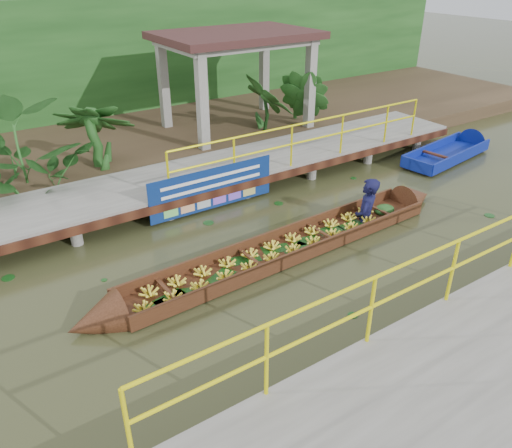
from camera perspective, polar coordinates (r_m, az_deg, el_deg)
ground at (r=9.48m, az=2.58°, el=-4.11°), size 80.00×80.00×0.00m
land_strip at (r=15.49m, az=-14.10°, el=9.24°), size 30.00×8.00×0.45m
far_dock at (r=11.88m, az=-7.07°, el=5.33°), size 16.00×2.06×1.66m
pavilion at (r=15.07m, az=-2.28°, el=19.71°), size 4.40×3.00×3.00m
foliage_backdrop at (r=17.37m, az=-17.90°, el=16.87°), size 30.00×0.80×4.00m
vendor_boat at (r=9.82m, az=6.04°, el=-0.76°), size 8.47×1.14×2.26m
moored_blue_boat at (r=15.83m, az=22.43°, el=8.07°), size 3.68×1.42×0.85m
blue_banner at (r=11.06m, az=-4.97°, el=4.09°), size 3.03×0.04×0.95m
tropical_plants at (r=12.69m, az=-18.46°, el=9.30°), size 14.27×1.27×1.59m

